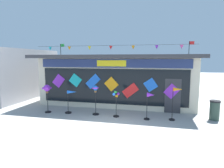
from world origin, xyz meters
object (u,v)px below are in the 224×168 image
at_px(wind_spinner_center_right, 116,101).
at_px(wind_spinner_right, 150,100).
at_px(trash_bin, 215,110).
at_px(wind_spinner_center_left, 96,94).
at_px(wind_spinner_left, 71,98).
at_px(wind_spinner_far_right, 176,96).
at_px(kite_shop_building, 120,78).
at_px(wind_spinner_far_left, 47,90).

xyz_separation_m(wind_spinner_center_right, wind_spinner_right, (1.78, -0.07, 0.15)).
bearing_deg(trash_bin, wind_spinner_center_left, -175.58).
bearing_deg(wind_spinner_center_left, wind_spinner_left, -177.50).
relative_size(wind_spinner_left, wind_spinner_far_right, 0.79).
relative_size(kite_shop_building, wind_spinner_center_right, 7.25).
bearing_deg(wind_spinner_center_right, wind_spinner_center_left, 171.87).
relative_size(kite_shop_building, wind_spinner_right, 7.35).
relative_size(wind_spinner_center_left, trash_bin, 1.64).
xyz_separation_m(kite_shop_building, wind_spinner_far_right, (3.69, -4.11, -0.46)).
height_order(wind_spinner_center_left, wind_spinner_right, wind_spinner_center_left).
xyz_separation_m(wind_spinner_right, wind_spinner_far_right, (1.30, 0.18, 0.21)).
bearing_deg(wind_spinner_left, wind_spinner_far_left, -173.99).
distance_m(wind_spinner_far_left, wind_spinner_left, 1.47).
relative_size(wind_spinner_center_right, wind_spinner_far_right, 0.84).
xyz_separation_m(wind_spinner_far_left, wind_spinner_center_right, (4.10, 0.04, -0.42)).
distance_m(wind_spinner_center_left, wind_spinner_right, 3.01).
xyz_separation_m(kite_shop_building, wind_spinner_center_right, (0.61, -4.22, -0.82)).
bearing_deg(kite_shop_building, trash_bin, -32.13).
bearing_deg(wind_spinner_right, trash_bin, 12.57).
xyz_separation_m(wind_spinner_left, wind_spinner_center_right, (2.70, -0.11, 0.01)).
bearing_deg(kite_shop_building, wind_spinner_right, -60.85).
bearing_deg(trash_bin, wind_spinner_left, -175.95).
bearing_deg(wind_spinner_left, kite_shop_building, 63.01).
distance_m(kite_shop_building, wind_spinner_center_right, 4.34).
distance_m(kite_shop_building, wind_spinner_left, 4.69).
bearing_deg(wind_spinner_center_left, kite_shop_building, 81.51).
distance_m(wind_spinner_center_right, wind_spinner_far_right, 3.11).
xyz_separation_m(wind_spinner_center_left, wind_spinner_center_right, (1.21, -0.17, -0.29)).
bearing_deg(wind_spinner_far_left, wind_spinner_center_right, 0.54).
relative_size(wind_spinner_center_right, wind_spinner_right, 1.01).
bearing_deg(wind_spinner_center_right, wind_spinner_right, -2.31).
height_order(wind_spinner_right, trash_bin, wind_spinner_right).
distance_m(kite_shop_building, wind_spinner_right, 4.96).
xyz_separation_m(wind_spinner_left, wind_spinner_far_right, (5.79, -0.00, 0.37)).
height_order(kite_shop_building, wind_spinner_far_right, kite_shop_building).
bearing_deg(wind_spinner_right, kite_shop_building, 119.15).
bearing_deg(trash_bin, wind_spinner_right, -167.43).
relative_size(kite_shop_building, trash_bin, 10.28).
xyz_separation_m(kite_shop_building, trash_bin, (5.67, -3.56, -1.20)).
height_order(wind_spinner_center_right, wind_spinner_right, wind_spinner_center_right).
bearing_deg(wind_spinner_center_right, trash_bin, 7.42).
distance_m(wind_spinner_left, wind_spinner_far_right, 5.80).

